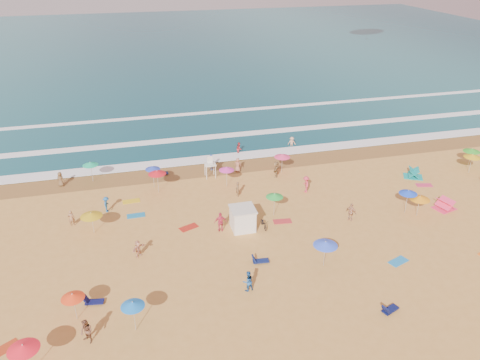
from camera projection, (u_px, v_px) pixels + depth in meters
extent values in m
plane|color=gold|center=(240.00, 225.00, 43.08)|extent=(220.00, 220.00, 0.00)
cube|color=#0C4756|center=(157.00, 48.00, 115.72)|extent=(220.00, 140.00, 0.18)
plane|color=olive|center=(214.00, 168.00, 53.89)|extent=(220.00, 220.00, 0.00)
cube|color=white|center=(209.00, 159.00, 56.01)|extent=(200.00, 2.20, 0.05)
cube|color=white|center=(200.00, 138.00, 62.06)|extent=(200.00, 1.60, 0.05)
cube|color=white|center=(188.00, 114.00, 70.71)|extent=(200.00, 1.20, 0.05)
cube|color=white|center=(243.00, 219.00, 42.07)|extent=(2.00, 2.00, 2.00)
cube|color=silver|center=(243.00, 209.00, 41.59)|extent=(2.20, 2.20, 0.12)
imported|color=black|center=(264.00, 223.00, 42.49)|extent=(0.59, 1.63, 0.85)
cone|color=#FF1A2B|center=(23.00, 347.00, 27.25)|extent=(1.87, 1.87, 0.35)
cone|color=#15B27A|center=(90.00, 164.00, 50.00)|extent=(1.67, 1.67, 0.35)
cone|color=gold|center=(473.00, 156.00, 51.96)|extent=(1.85, 1.85, 0.35)
cone|color=#E532A6|center=(227.00, 169.00, 48.98)|extent=(1.59, 1.59, 0.35)
cone|color=#FD3874|center=(282.00, 156.00, 52.03)|extent=(1.80, 1.80, 0.35)
cone|color=#F93D14|center=(73.00, 296.00, 31.39)|extent=(1.59, 1.59, 0.35)
cone|color=gold|center=(91.00, 214.00, 41.01)|extent=(1.93, 1.93, 0.35)
cone|color=#375DFB|center=(326.00, 243.00, 36.70)|extent=(1.94, 1.94, 0.35)
cone|color=orange|center=(420.00, 198.00, 43.67)|extent=(1.88, 1.88, 0.35)
cone|color=blue|center=(408.00, 192.00, 43.97)|extent=(1.70, 1.70, 0.35)
cone|color=blue|center=(153.00, 168.00, 48.72)|extent=(1.54, 1.54, 0.35)
cone|color=green|center=(275.00, 195.00, 43.64)|extent=(1.62, 1.62, 0.35)
cone|color=green|center=(472.00, 150.00, 53.81)|extent=(1.90, 1.90, 0.35)
cone|color=blue|center=(133.00, 304.00, 30.36)|extent=(1.58, 1.58, 0.35)
cone|color=red|center=(157.00, 172.00, 47.64)|extent=(1.83, 1.83, 0.35)
cube|color=#0E1149|center=(95.00, 302.00, 33.57)|extent=(1.37, 0.75, 0.34)
cube|color=#101C52|center=(261.00, 261.00, 37.89)|extent=(1.35, 0.68, 0.34)
cube|color=#0E1446|center=(390.00, 310.00, 32.86)|extent=(1.41, 0.99, 0.34)
cube|color=navy|center=(162.00, 173.00, 52.32)|extent=(1.32, 0.60, 0.34)
cube|color=#B43616|center=(5.00, 348.00, 29.91)|extent=(1.90, 1.64, 0.03)
cube|color=#1C79AF|center=(136.00, 215.00, 44.53)|extent=(1.72, 0.90, 0.03)
cube|color=yellow|center=(131.00, 201.00, 46.99)|extent=(1.76, 0.98, 0.03)
cube|color=red|center=(282.00, 221.00, 43.59)|extent=(1.78, 1.04, 0.03)
cube|color=#B22316|center=(189.00, 227.00, 42.65)|extent=(1.90, 1.43, 0.03)
cube|color=#1F81C7|center=(398.00, 261.00, 38.10)|extent=(1.89, 1.39, 0.03)
cube|color=green|center=(241.00, 213.00, 44.92)|extent=(1.74, 0.95, 0.03)
cube|color=#DD345E|center=(424.00, 185.00, 50.12)|extent=(1.86, 1.24, 0.03)
imported|color=#BF2F36|center=(239.00, 149.00, 57.58)|extent=(0.74, 0.89, 1.65)
imported|color=#2262A1|center=(107.00, 204.00, 44.86)|extent=(0.75, 1.11, 1.59)
imported|color=brown|center=(60.00, 179.00, 49.64)|extent=(0.92, 0.76, 1.61)
imported|color=brown|center=(87.00, 332.00, 30.01)|extent=(1.09, 1.10, 1.79)
imported|color=tan|center=(138.00, 249.00, 38.44)|extent=(1.33, 1.25, 1.50)
imported|color=brown|center=(237.00, 189.00, 47.60)|extent=(0.44, 0.62, 1.59)
imported|color=tan|center=(351.00, 212.00, 43.38)|extent=(1.00, 1.08, 1.77)
imported|color=#2259A0|center=(248.00, 281.00, 34.58)|extent=(0.93, 0.78, 1.69)
imported|color=#E19D76|center=(292.00, 143.00, 59.46)|extent=(1.10, 0.78, 1.54)
imported|color=blue|center=(211.00, 162.00, 53.22)|extent=(0.63, 0.77, 1.83)
imported|color=#D73557|center=(221.00, 222.00, 41.74)|extent=(1.14, 0.55, 1.89)
imported|color=#AC684F|center=(238.00, 165.00, 52.83)|extent=(0.93, 0.81, 1.61)
imported|color=#9D6D48|center=(71.00, 218.00, 42.66)|extent=(0.60, 0.42, 1.56)
imported|color=#DD374D|center=(306.00, 184.00, 48.40)|extent=(0.80, 1.23, 1.79)
imported|color=#997346|center=(276.00, 169.00, 51.64)|extent=(1.12, 1.74, 1.80)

